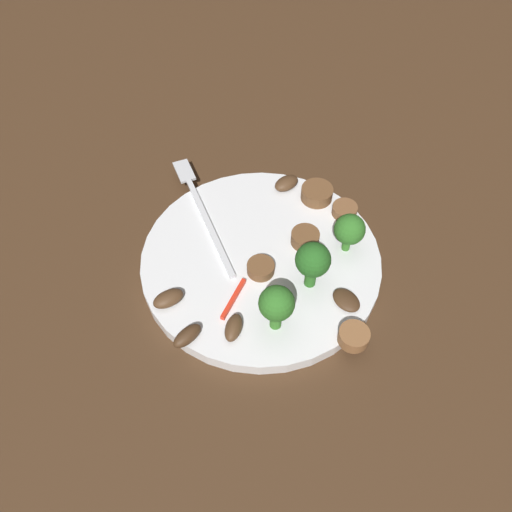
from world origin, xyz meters
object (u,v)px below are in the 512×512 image
Objects in this scene: broccoli_floret_1 at (307,261)px; sausage_slice_1 at (348,336)px; mushroom_2 at (341,300)px; mushroom_4 at (282,183)px; plate at (256,260)px; fork at (195,205)px; mushroom_0 at (182,336)px; sausage_slice_3 at (300,238)px; broccoli_floret_2 at (345,230)px; sausage_slice_4 at (253,268)px; mushroom_1 at (228,328)px; broccoli_floret_0 at (271,304)px; sausage_slice_0 at (340,210)px; pepper_strip_1 at (228,299)px; sausage_slice_2 at (312,193)px; mushroom_3 at (163,298)px.

broccoli_floret_1 is 1.96× the size of sausage_slice_1.
mushroom_2 is 0.16m from mushroom_4.
plate is at bearing 56.31° from mushroom_2.
fork is at bearing 44.97° from plate.
mushroom_0 is at bearing 90.63° from sausage_slice_1.
mushroom_0 is 1.02× the size of mushroom_2.
mushroom_4 is at bearing 12.51° from sausage_slice_3.
broccoli_floret_1 reaches higher than fork.
broccoli_floret_2 is 1.56× the size of sausage_slice_3.
sausage_slice_4 is 0.07m from mushroom_1.
broccoli_floret_0 is at bearing -164.80° from sausage_slice_4.
sausage_slice_0 is (0.09, -0.04, -0.03)m from broccoli_floret_1.
plate is 0.07m from broccoli_floret_1.
pepper_strip_1 is (0.04, 0.11, -0.00)m from sausage_slice_1.
broccoli_floret_0 reaches higher than mushroom_0.
sausage_slice_2 reaches higher than mushroom_1.
sausage_slice_2 reaches higher than sausage_slice_0.
sausage_slice_2 is 1.20× the size of sausage_slice_3.
pepper_strip_1 is (-0.12, -0.04, 0.00)m from fork.
sausage_slice_0 is at bearing -47.54° from sausage_slice_3.
sausage_slice_4 is (-0.03, 0.09, -0.02)m from broccoli_floret_2.
broccoli_floret_0 is at bearing 144.22° from broccoli_floret_1.
broccoli_floret_1 is 0.08m from sausage_slice_1.
plate is 0.09m from mushroom_1.
plate is 0.10m from mushroom_4.
mushroom_3 is at bearing 90.76° from mushroom_2.
mushroom_2 is (0.04, 0.00, -0.00)m from sausage_slice_1.
sausage_slice_2 is 1.19× the size of mushroom_2.
sausage_slice_4 is (-0.04, 0.05, -0.00)m from sausage_slice_3.
broccoli_floret_2 is 1.52× the size of mushroom_4.
sausage_slice_2 is 1.17× the size of mushroom_0.
mushroom_3 is (-0.14, 0.15, -0.00)m from sausage_slice_2.
pepper_strip_1 is (0.00, 0.11, -0.00)m from mushroom_2.
sausage_slice_1 is at bearing -138.17° from plate.
sausage_slice_0 is (0.05, -0.00, -0.02)m from broccoli_floret_2.
mushroom_4 is 0.16m from pepper_strip_1.
sausage_slice_3 is at bearing 26.14° from mushroom_2.
fork is 0.13m from sausage_slice_2.
mushroom_4 reaches higher than sausage_slice_0.
fork is 0.11m from sausage_slice_4.
broccoli_floret_1 is 0.14m from mushroom_3.
broccoli_floret_1 is 0.13m from mushroom_0.
mushroom_3 is at bearing 64.44° from mushroom_1.
sausage_slice_2 is (0.02, 0.03, 0.00)m from sausage_slice_0.
sausage_slice_0 is (-0.01, -0.16, 0.00)m from fork.
sausage_slice_3 is (-0.05, -0.11, 0.00)m from fork.
sausage_slice_2 reaches higher than mushroom_4.
broccoli_floret_2 is at bearing -41.64° from broccoli_floret_1.
sausage_slice_4 is at bearing -39.38° from mushroom_0.
broccoli_floret_0 is 0.16m from sausage_slice_0.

